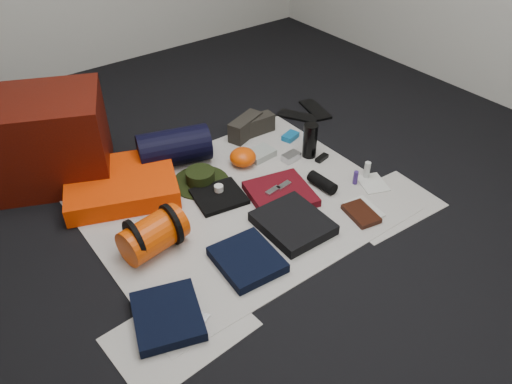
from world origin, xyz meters
TOP-DOWN VIEW (x-y plane):
  - floor at (0.00, 0.00)m, footprint 4.50×4.50m
  - newspaper_mat at (0.00, 0.00)m, footprint 1.60×1.30m
  - newspaper_sheet_front_left at (-0.70, -0.55)m, footprint 0.61×0.44m
  - newspaper_sheet_front_right at (0.65, -0.50)m, footprint 0.60×0.43m
  - red_cabinet at (-0.71, 0.87)m, footprint 0.79×0.73m
  - sleeping_pad at (-0.48, 0.50)m, footprint 0.75×0.68m
  - stuff_sack at (-0.55, -0.04)m, footprint 0.35×0.24m
  - sack_strap_left at (-0.65, -0.04)m, footprint 0.02×0.22m
  - sack_strap_right at (-0.45, -0.04)m, footprint 0.03×0.22m
  - navy_duffel at (-0.08, 0.57)m, footprint 0.48×0.34m
  - boonie_brim at (-0.07, 0.30)m, footprint 0.45×0.45m
  - boonie_crown at (-0.07, 0.30)m, footprint 0.17×0.17m
  - hiking_boot_left at (0.45, 0.57)m, footprint 0.29×0.19m
  - hiking_boot_right at (0.54, 0.56)m, footprint 0.25×0.11m
  - flip_flop_left at (0.91, 0.56)m, footprint 0.24×0.30m
  - flip_flop_right at (1.08, 0.55)m, footprint 0.19×0.33m
  - trousers_navy_a at (-0.71, -0.46)m, footprint 0.37×0.39m
  - trousers_navy_b at (-0.24, -0.40)m, footprint 0.30×0.34m
  - trousers_charcoal at (0.11, -0.33)m, footprint 0.33×0.37m
  - black_tshirt at (-0.07, 0.11)m, footprint 0.31×0.30m
  - red_shirt at (0.22, -0.09)m, footprint 0.41×0.41m
  - orange_stuff_sack at (0.24, 0.30)m, footprint 0.17×0.17m
  - first_aid_pouch at (0.38, 0.31)m, footprint 0.18×0.14m
  - water_bottle at (0.63, 0.13)m, footprint 0.10×0.10m
  - speaker at (0.47, -0.17)m, footprint 0.08×0.19m
  - compact_camera at (0.51, 0.16)m, footprint 0.12×0.08m
  - cyan_case at (0.67, 0.36)m, footprint 0.13×0.10m
  - toiletry_purple at (0.65, -0.26)m, footprint 0.04×0.04m
  - toiletry_clear at (0.75, -0.25)m, footprint 0.04×0.04m
  - paperback_book at (0.46, -0.48)m, footprint 0.17×0.22m
  - map_booklet at (0.51, -0.46)m, footprint 0.17×0.22m
  - map_printout at (0.73, -0.32)m, footprint 0.20×0.22m
  - sunglasses at (0.67, 0.05)m, footprint 0.10×0.06m
  - key_cluster at (-0.61, -0.54)m, footprint 0.10×0.10m
  - tape_roll at (-0.05, 0.14)m, footprint 0.05×0.05m
  - energy_bar_a at (0.18, -0.07)m, footprint 0.10×0.05m
  - energy_bar_b at (0.26, -0.07)m, footprint 0.10×0.05m

SIDE VIEW (x-z plane):
  - floor at x=0.00m, z-range -0.02..0.00m
  - newspaper_sheet_front_left at x=-0.70m, z-range 0.00..0.00m
  - newspaper_sheet_front_right at x=0.65m, z-range 0.00..0.00m
  - newspaper_mat at x=0.00m, z-range 0.00..0.01m
  - flip_flop_left at x=0.91m, z-range 0.00..0.02m
  - flip_flop_right at x=1.08m, z-range 0.00..0.02m
  - map_printout at x=0.73m, z-range 0.01..0.01m
  - boonie_brim at x=-0.07m, z-range 0.01..0.01m
  - map_booklet at x=0.51m, z-range 0.01..0.02m
  - key_cluster at x=-0.61m, z-range 0.01..0.02m
  - sunglasses at x=0.67m, z-range 0.01..0.03m
  - black_tshirt at x=-0.07m, z-range 0.01..0.03m
  - paperback_book at x=0.46m, z-range 0.01..0.03m
  - cyan_case at x=0.67m, z-range 0.01..0.04m
  - first_aid_pouch at x=0.38m, z-range 0.01..0.05m
  - red_shirt at x=0.22m, z-range 0.01..0.05m
  - compact_camera at x=0.51m, z-range 0.01..0.05m
  - trousers_navy_b at x=-0.24m, z-range 0.01..0.06m
  - trousers_navy_a at x=-0.71m, z-range 0.01..0.06m
  - trousers_charcoal at x=0.11m, z-range 0.01..0.06m
  - speaker at x=0.47m, z-range 0.01..0.08m
  - toiletry_purple at x=0.65m, z-range 0.01..0.09m
  - tape_roll at x=-0.05m, z-range 0.03..0.07m
  - boonie_crown at x=-0.07m, z-range 0.01..0.09m
  - energy_bar_a at x=0.18m, z-range 0.05..0.07m
  - energy_bar_b at x=0.26m, z-range 0.05..0.07m
  - toiletry_clear at x=0.75m, z-range 0.01..0.11m
  - orange_stuff_sack at x=0.24m, z-range 0.01..0.11m
  - sleeping_pad at x=-0.48m, z-range 0.01..0.12m
  - hiking_boot_right at x=0.54m, z-range 0.01..0.13m
  - hiking_boot_left at x=0.45m, z-range 0.01..0.14m
  - stuff_sack at x=-0.55m, z-range 0.01..0.19m
  - sack_strap_left at x=-0.65m, z-range 0.01..0.22m
  - sack_strap_right at x=-0.45m, z-range 0.01..0.22m
  - water_bottle at x=0.63m, z-range 0.01..0.23m
  - navy_duffel at x=-0.08m, z-range 0.01..0.23m
  - red_cabinet at x=-0.71m, z-range 0.00..0.52m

